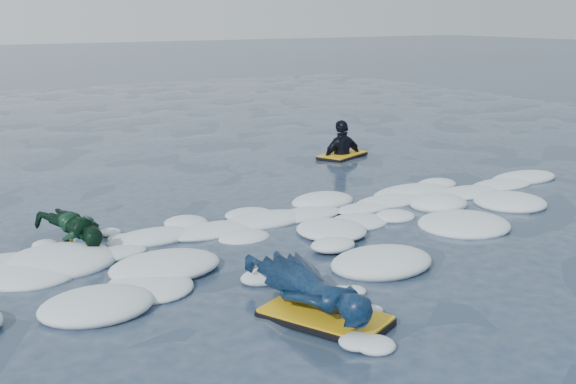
# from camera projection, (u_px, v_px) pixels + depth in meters

# --- Properties ---
(ground) EXTENTS (120.00, 120.00, 0.00)m
(ground) POSITION_uv_depth(u_px,v_px,m) (307.00, 263.00, 8.21)
(ground) COLOR #162235
(ground) RESTS_ON ground
(foam_band) EXTENTS (12.00, 3.10, 0.30)m
(foam_band) POSITION_uv_depth(u_px,v_px,m) (262.00, 239.00, 9.06)
(foam_band) COLOR silver
(foam_band) RESTS_ON ground
(prone_woman_unit) EXTENTS (1.08, 1.81, 0.46)m
(prone_woman_unit) POSITION_uv_depth(u_px,v_px,m) (312.00, 290.00, 6.77)
(prone_woman_unit) COLOR black
(prone_woman_unit) RESTS_ON ground
(prone_child_unit) EXTENTS (0.77, 1.24, 0.44)m
(prone_child_unit) POSITION_uv_depth(u_px,v_px,m) (76.00, 230.00, 8.67)
(prone_child_unit) COLOR black
(prone_child_unit) RESTS_ON ground
(waiting_rider_unit) EXTENTS (1.20, 0.95, 1.59)m
(waiting_rider_unit) POSITION_uv_depth(u_px,v_px,m) (342.00, 160.00, 14.13)
(waiting_rider_unit) COLOR black
(waiting_rider_unit) RESTS_ON ground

